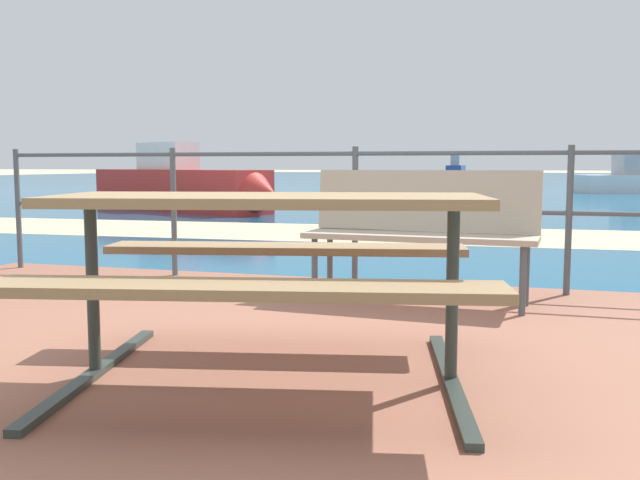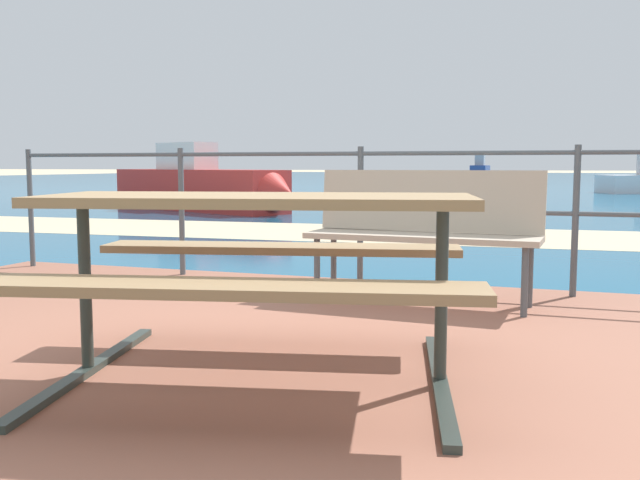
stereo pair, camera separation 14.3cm
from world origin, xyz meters
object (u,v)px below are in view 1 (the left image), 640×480
(picnic_table, at_px, (269,239))
(park_bench, at_px, (422,223))
(boat_near, at_px, (182,187))
(boat_far, at_px, (456,170))

(picnic_table, xyz_separation_m, park_bench, (0.33, 1.85, -0.07))
(picnic_table, distance_m, boat_near, 11.77)
(picnic_table, height_order, boat_near, boat_near)
(park_bench, height_order, boat_near, boat_near)
(park_bench, height_order, boat_far, boat_far)
(picnic_table, distance_m, boat_far, 54.16)
(picnic_table, bearing_deg, boat_near, 106.98)
(park_bench, bearing_deg, boat_near, 129.26)
(boat_far, bearing_deg, park_bench, -174.90)
(picnic_table, xyz_separation_m, boat_far, (-4.90, 53.94, -0.08))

